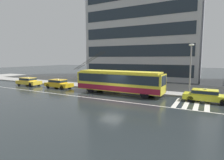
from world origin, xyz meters
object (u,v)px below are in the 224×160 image
taxi_queued_behind_bus (58,83)px  street_lamp (191,65)px  pedestrian_at_shelter (164,79)px  pedestrian_walking_past (146,80)px  trolleybus (119,81)px  pedestrian_approaching_curb (114,77)px  taxi_far_behind (28,81)px  taxi_ahead_of_bus (206,95)px  bus_shelter (112,75)px

taxi_queued_behind_bus → street_lamp: (17.92, 2.36, 2.97)m
pedestrian_at_shelter → pedestrian_walking_past: bearing=-132.4°
trolleybus → pedestrian_walking_past: 3.58m
trolleybus → pedestrian_approaching_curb: size_ratio=6.37×
taxi_far_behind → taxi_ahead_of_bus: 25.93m
street_lamp → bus_shelter: bearing=175.2°
trolleybus → street_lamp: 8.53m
taxi_ahead_of_bus → pedestrian_walking_past: size_ratio=2.28×
bus_shelter → trolleybus: bearing=-49.6°
pedestrian_walking_past → bus_shelter: bearing=172.7°
trolleybus → taxi_far_behind: size_ratio=2.91×
taxi_queued_behind_bus → bus_shelter: size_ratio=1.09×
taxi_ahead_of_bus → taxi_queued_behind_bus: bearing=-179.1°
pedestrian_walking_past → taxi_queued_behind_bus: bearing=-168.5°
taxi_ahead_of_bus → street_lamp: size_ratio=0.76×
taxi_far_behind → bus_shelter: bus_shelter is taller
taxi_ahead_of_bus → pedestrian_at_shelter: 6.80m
street_lamp → taxi_far_behind: bearing=-173.6°
taxi_far_behind → taxi_ahead_of_bus: same height
bus_shelter → pedestrian_walking_past: size_ratio=2.06×
taxi_far_behind → pedestrian_walking_past: 19.12m
pedestrian_approaching_curb → pedestrian_walking_past: pedestrian_approaching_curb is taller
pedestrian_approaching_curb → pedestrian_walking_past: 4.98m
street_lamp → taxi_ahead_of_bus: bearing=-49.3°
taxi_ahead_of_bus → bus_shelter: size_ratio=1.10×
pedestrian_approaching_curb → bus_shelter: bearing=-165.8°
taxi_far_behind → street_lamp: size_ratio=0.73×
pedestrian_at_shelter → street_lamp: bearing=-33.7°
taxi_far_behind → taxi_queued_behind_bus: bearing=3.3°
taxi_far_behind → bus_shelter: (13.60, 3.61, 1.27)m
taxi_far_behind → pedestrian_walking_past: bearing=8.8°
trolleybus → taxi_far_behind: bearing=-178.0°
taxi_ahead_of_bus → street_lamp: (-1.75, 2.04, 2.97)m
bus_shelter → pedestrian_at_shelter: bus_shelter is taller
taxi_ahead_of_bus → trolleybus: bearing=-179.3°
taxi_queued_behind_bus → pedestrian_walking_past: size_ratio=2.24×
trolleybus → taxi_ahead_of_bus: 9.77m
taxi_queued_behind_bus → pedestrian_walking_past: pedestrian_walking_past is taller
pedestrian_at_shelter → pedestrian_walking_past: size_ratio=0.97×
taxi_ahead_of_bus → street_lamp: 4.01m
taxi_far_behind → street_lamp: 24.50m
pedestrian_approaching_curb → street_lamp: (10.23, -0.98, 2.01)m
trolleybus → pedestrian_approaching_curb: trolleybus is taller
pedestrian_walking_past → trolleybus: bearing=-138.4°
taxi_ahead_of_bus → pedestrian_approaching_curb: 12.39m
pedestrian_at_shelter → pedestrian_walking_past: 2.79m
taxi_ahead_of_bus → pedestrian_at_shelter: bearing=140.2°
bus_shelter → pedestrian_at_shelter: 7.29m
bus_shelter → taxi_queued_behind_bus: bearing=-156.1°
taxi_queued_behind_bus → bus_shelter: (7.35, 3.26, 1.27)m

